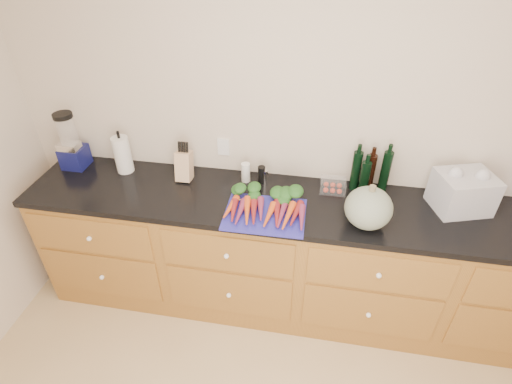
% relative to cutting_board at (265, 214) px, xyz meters
% --- Properties ---
extents(wall_back, '(4.10, 0.05, 2.60)m').
position_rel_cutting_board_xyz_m(wall_back, '(0.24, 0.48, 0.35)').
color(wall_back, beige).
rests_on(wall_back, ground).
extents(cabinets, '(3.60, 0.64, 0.90)m').
position_rel_cutting_board_xyz_m(cabinets, '(0.24, 0.16, -0.50)').
color(cabinets, brown).
rests_on(cabinets, ground).
extents(countertop, '(3.64, 0.62, 0.04)m').
position_rel_cutting_board_xyz_m(countertop, '(0.24, 0.16, -0.03)').
color(countertop, black).
rests_on(countertop, cabinets).
extents(cutting_board, '(0.49, 0.37, 0.01)m').
position_rel_cutting_board_xyz_m(cutting_board, '(0.00, 0.00, 0.00)').
color(cutting_board, '#272598').
rests_on(cutting_board, countertop).
extents(carrots, '(0.47, 0.35, 0.07)m').
position_rel_cutting_board_xyz_m(carrots, '(-0.00, 0.05, 0.03)').
color(carrots, '#E3511A').
rests_on(carrots, cutting_board).
extents(squash, '(0.27, 0.27, 0.24)m').
position_rel_cutting_board_xyz_m(squash, '(0.59, 0.02, 0.11)').
color(squash, slate).
rests_on(squash, countertop).
extents(blender_appliance, '(0.16, 0.16, 0.40)m').
position_rel_cutting_board_xyz_m(blender_appliance, '(-1.40, 0.32, 0.17)').
color(blender_appliance, '#10134B').
rests_on(blender_appliance, countertop).
extents(paper_towel, '(0.11, 0.11, 0.26)m').
position_rel_cutting_board_xyz_m(paper_towel, '(-1.03, 0.32, 0.12)').
color(paper_towel, silver).
rests_on(paper_towel, countertop).
extents(knife_block, '(0.10, 0.10, 0.20)m').
position_rel_cutting_board_xyz_m(knife_block, '(-0.59, 0.30, 0.09)').
color(knife_block, tan).
rests_on(knife_block, countertop).
extents(grinder_salt, '(0.06, 0.06, 0.13)m').
position_rel_cutting_board_xyz_m(grinder_salt, '(-0.18, 0.34, 0.06)').
color(grinder_salt, white).
rests_on(grinder_salt, countertop).
extents(grinder_pepper, '(0.05, 0.05, 0.12)m').
position_rel_cutting_board_xyz_m(grinder_pepper, '(-0.08, 0.34, 0.05)').
color(grinder_pepper, black).
rests_on(grinder_pepper, countertop).
extents(canister_chrome, '(0.04, 0.04, 0.10)m').
position_rel_cutting_board_xyz_m(canister_chrome, '(-0.06, 0.34, 0.04)').
color(canister_chrome, silver).
rests_on(canister_chrome, countertop).
extents(tomato_box, '(0.16, 0.13, 0.08)m').
position_rel_cutting_board_xyz_m(tomato_box, '(0.39, 0.33, 0.03)').
color(tomato_box, white).
rests_on(tomato_box, countertop).
extents(bottles, '(0.24, 0.12, 0.29)m').
position_rel_cutting_board_xyz_m(bottles, '(0.61, 0.37, 0.12)').
color(bottles, black).
rests_on(bottles, countertop).
extents(grocery_bag, '(0.38, 0.34, 0.23)m').
position_rel_cutting_board_xyz_m(grocery_bag, '(1.15, 0.28, 0.11)').
color(grocery_bag, silver).
rests_on(grocery_bag, countertop).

